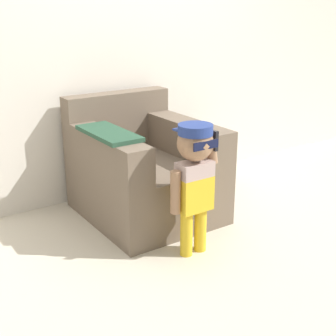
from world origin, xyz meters
name	(u,v)px	position (x,y,z in m)	size (l,w,h in m)	color
ground_plane	(182,215)	(0.00, 0.00, 0.00)	(10.00, 10.00, 0.00)	beige
wall_back	(127,40)	(0.00, 0.79, 1.30)	(10.00, 0.05, 2.60)	silver
armchair	(143,173)	(-0.21, 0.22, 0.34)	(0.92, 1.05, 0.91)	#6B5B4C
person_child	(194,170)	(-0.28, -0.51, 0.59)	(0.36, 0.27, 0.88)	gold
side_table	(206,160)	(0.55, 0.39, 0.25)	(0.41, 0.41, 0.41)	#333333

